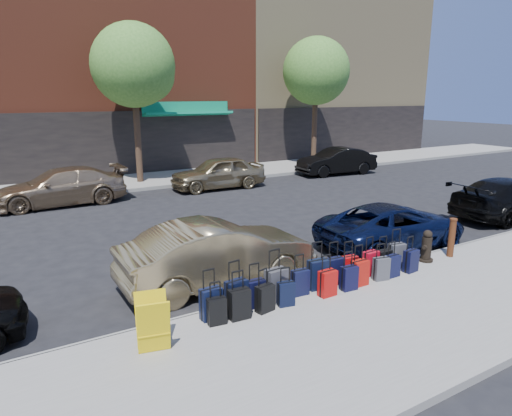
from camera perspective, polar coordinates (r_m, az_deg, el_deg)
ground at (r=13.97m, az=-4.72°, el=-3.69°), size 120.00×120.00×0.00m
sidewalk_near at (r=9.01m, az=14.49°, el=-14.02°), size 60.00×4.00×0.15m
sidewalk_far at (r=23.10m, az=-15.78°, el=3.12°), size 60.00×4.00×0.15m
curb_near at (r=10.36m, az=6.47°, el=-9.79°), size 60.00×0.08×0.15m
curb_far at (r=21.19m, az=-14.32°, el=2.26°), size 60.00×0.08×0.15m
building_right at (r=37.36m, az=5.55°, el=21.28°), size 15.00×12.12×18.00m
tree_center at (r=22.45m, az=-14.72°, el=16.59°), size 3.80×3.80×7.27m
tree_right at (r=27.38m, az=7.76°, el=16.37°), size 3.80×3.80×7.27m
suitcase_front_0 at (r=8.72m, az=-5.64°, el=-11.80°), size 0.41×0.24×0.97m
suitcase_front_1 at (r=8.94m, az=-2.46°, el=-10.93°), size 0.45×0.28×1.02m
suitcase_front_2 at (r=9.13m, az=-0.04°, el=-10.63°), size 0.38×0.22×0.90m
suitcase_front_3 at (r=9.39m, az=2.53°, el=-9.56°), size 0.46×0.28×1.08m
suitcase_front_4 at (r=9.69m, az=5.53°, el=-9.22°), size 0.38×0.23×0.88m
suitcase_front_5 at (r=10.00m, az=7.74°, el=-8.21°), size 0.46×0.29×1.05m
suitcase_front_6 at (r=10.31m, az=9.79°, el=-7.75°), size 0.41×0.24×0.96m
suitcase_front_7 at (r=10.57m, az=11.54°, el=-7.37°), size 0.40×0.25×0.91m
suitcase_front_8 at (r=10.98m, az=14.11°, el=-6.69°), size 0.39×0.23×0.91m
suitcase_front_9 at (r=11.22m, az=15.65°, el=-6.40°), size 0.38×0.23×0.87m
suitcase_front_10 at (r=11.61m, az=17.15°, el=-5.68°), size 0.43×0.28×0.96m
suitcase_back_0 at (r=8.55m, az=-4.94°, el=-12.70°), size 0.36×0.24×0.81m
suitcase_back_1 at (r=8.69m, az=-2.09°, el=-11.90°), size 0.41×0.25×0.94m
suitcase_back_2 at (r=8.97m, az=1.11°, el=-11.22°), size 0.39×0.27×0.86m
suitcase_back_3 at (r=9.22m, az=3.76°, el=-10.66°), size 0.36×0.25×0.79m
suitcase_back_5 at (r=9.72m, az=8.94°, el=-9.26°), size 0.38×0.22×0.89m
suitcase_back_6 at (r=10.08m, az=11.54°, el=-8.57°), size 0.37×0.23×0.85m
suitcase_back_7 at (r=10.35m, az=12.82°, el=-7.91°), size 0.39×0.22×0.92m
suitcase_back_8 at (r=10.77m, az=15.37°, el=-7.32°), size 0.39×0.27×0.84m
suitcase_back_9 at (r=11.03m, az=16.68°, el=-6.94°), size 0.35×0.20×0.82m
suitcase_back_10 at (r=11.44m, az=18.79°, el=-6.27°), size 0.38×0.24×0.86m
fire_hydrant at (r=12.25m, az=20.55°, el=-4.56°), size 0.41×0.37×0.81m
bollard at (r=12.79m, az=23.27°, el=-3.35°), size 0.19×0.19×1.02m
display_rack at (r=7.85m, az=-12.79°, el=-13.91°), size 0.63×0.67×0.93m
car_near_1 at (r=10.42m, az=-4.75°, el=-5.67°), size 4.49×1.58×1.48m
car_near_2 at (r=13.48m, az=16.69°, el=-2.13°), size 4.55×2.17×1.25m
car_near_3 at (r=18.30m, az=29.34°, el=1.08°), size 4.98×2.29×1.41m
car_far_1 at (r=19.43m, az=-23.27°, el=2.45°), size 4.99×2.07×1.44m
car_far_2 at (r=21.07m, az=-4.77°, el=4.42°), size 4.40×1.91×1.48m
car_far_3 at (r=25.17m, az=10.02°, el=5.78°), size 4.49×1.97×1.43m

